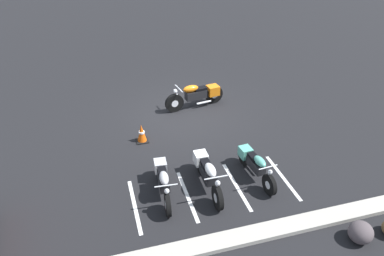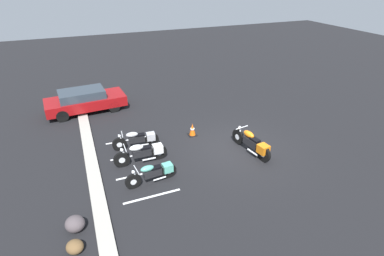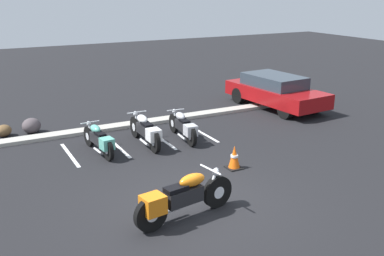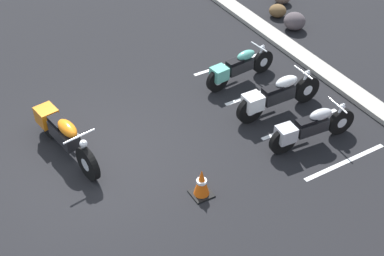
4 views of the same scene
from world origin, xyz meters
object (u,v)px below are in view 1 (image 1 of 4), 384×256
at_px(motorcycle_orange_featured, 198,95).
at_px(parked_bike_1, 207,172).
at_px(parked_bike_0, 255,164).
at_px(parked_bike_2, 163,180).
at_px(landscape_rock_1, 361,232).
at_px(traffic_cone, 142,134).

relative_size(motorcycle_orange_featured, parked_bike_1, 1.07).
distance_m(motorcycle_orange_featured, parked_bike_0, 4.56).
xyz_separation_m(parked_bike_2, landscape_rock_1, (-4.10, 2.93, -0.19)).
distance_m(motorcycle_orange_featured, traffic_cone, 3.08).
bearing_deg(parked_bike_2, landscape_rock_1, 59.18).
bearing_deg(landscape_rock_1, parked_bike_1, -45.02).
xyz_separation_m(parked_bike_1, landscape_rock_1, (-2.87, 2.87, -0.22)).
xyz_separation_m(parked_bike_0, parked_bike_2, (2.69, -0.02, 0.01)).
bearing_deg(landscape_rock_1, parked_bike_0, -64.08).
bearing_deg(motorcycle_orange_featured, parked_bike_1, 67.48).
relative_size(parked_bike_1, landscape_rock_1, 3.65).
height_order(parked_bike_2, traffic_cone, parked_bike_2).
relative_size(parked_bike_2, traffic_cone, 3.33).
bearing_deg(traffic_cone, parked_bike_0, 136.19).
xyz_separation_m(motorcycle_orange_featured, parked_bike_1, (1.10, 4.59, -0.03)).
distance_m(motorcycle_orange_featured, parked_bike_2, 5.09).
height_order(parked_bike_2, landscape_rock_1, parked_bike_2).
bearing_deg(motorcycle_orange_featured, traffic_cone, 27.28).
bearing_deg(traffic_cone, landscape_rock_1, 127.04).
relative_size(parked_bike_1, parked_bike_2, 1.08).
xyz_separation_m(parked_bike_1, traffic_cone, (1.38, -2.76, -0.18)).
bearing_deg(parked_bike_0, parked_bike_1, -93.85).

